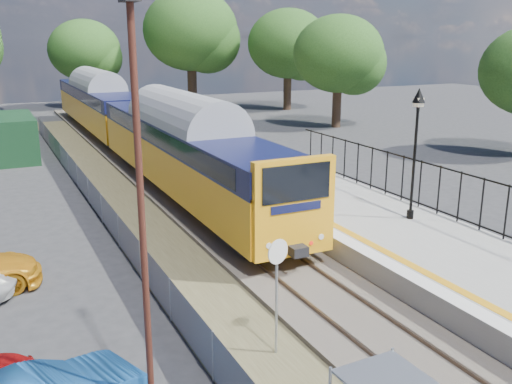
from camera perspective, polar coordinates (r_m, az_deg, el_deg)
ground at (r=14.06m, az=14.16°, el=-15.83°), size 120.00×120.00×0.00m
track_bed at (r=21.40m, az=-3.50°, el=-4.03°), size 5.90×80.00×0.29m
platform at (r=22.03m, az=9.50°, el=-2.66°), size 5.00×70.00×0.90m
platform_edge at (r=20.82m, az=4.89°, el=-2.25°), size 0.90×70.00×0.01m
victorian_lamp_north at (r=20.31m, az=15.79°, el=6.62°), size 0.44×0.44×4.60m
wire_fence at (r=22.39m, az=-14.68°, el=-2.27°), size 0.06×52.00×1.20m
tree_line at (r=51.93m, az=-15.67°, el=14.12°), size 56.80×43.80×11.88m
train at (r=35.72m, az=-12.53°, el=7.17°), size 2.82×40.83×3.51m
speed_sign at (r=12.87m, az=2.13°, el=-8.53°), size 0.56×0.18×2.87m
carpark_lamp at (r=9.74m, az=-11.41°, el=-1.41°), size 0.25×0.50×7.81m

